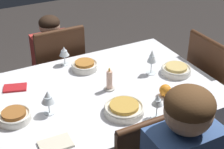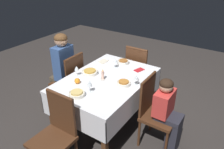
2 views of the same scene
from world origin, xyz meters
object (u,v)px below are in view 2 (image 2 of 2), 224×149
at_px(wine_glass_south, 77,69).
at_px(wine_glass_north, 136,78).
at_px(chair_north, 155,109).
at_px(candle_centerpiece, 103,76).
at_px(chair_east, 56,132).
at_px(chair_south, 70,80).
at_px(person_child_red, 168,113).
at_px(wine_glass_east, 90,83).
at_px(napkin_red_folded, 139,70).
at_px(bowl_south, 90,72).
at_px(napkin_spare_side, 103,62).
at_px(chair_west, 139,70).
at_px(bowl_north, 124,83).
at_px(bowl_east, 77,94).
at_px(bowl_west, 123,62).
at_px(wine_glass_west, 115,61).
at_px(dining_table, 106,85).
at_px(orange_fruit, 77,81).
at_px(person_adult_denim, 62,67).

relative_size(wine_glass_south, wine_glass_north, 1.05).
xyz_separation_m(chair_north, wine_glass_north, (-0.03, -0.30, 0.34)).
relative_size(wine_glass_north, candle_centerpiece, 0.89).
bearing_deg(chair_east, wine_glass_south, 114.60).
bearing_deg(chair_south, person_child_red, 90.82).
distance_m(chair_south, wine_glass_east, 0.91).
bearing_deg(napkin_red_folded, bowl_south, -47.76).
bearing_deg(wine_glass_north, napkin_red_folded, -158.16).
xyz_separation_m(chair_east, napkin_spare_side, (-1.33, -0.31, 0.25)).
height_order(chair_south, chair_west, same).
xyz_separation_m(chair_east, bowl_south, (-0.91, -0.24, 0.27)).
distance_m(bowl_north, bowl_east, 0.61).
bearing_deg(wine_glass_east, chair_west, -179.68).
xyz_separation_m(bowl_west, wine_glass_east, (0.92, 0.09, 0.09)).
distance_m(chair_west, wine_glass_south, 1.20).
bearing_deg(bowl_north, bowl_east, -32.69).
distance_m(person_child_red, bowl_east, 1.12).
bearing_deg(chair_west, wine_glass_west, 79.74).
xyz_separation_m(bowl_east, candle_centerpiece, (-0.48, 0.03, 0.03)).
relative_size(dining_table, orange_fruit, 19.31).
distance_m(dining_table, napkin_spare_side, 0.54).
height_order(dining_table, person_child_red, person_child_red).
xyz_separation_m(chair_west, bowl_west, (0.39, -0.08, 0.28)).
relative_size(chair_west, wine_glass_north, 7.04).
relative_size(chair_south, bowl_east, 4.85).
xyz_separation_m(dining_table, wine_glass_north, (-0.08, 0.41, 0.20)).
height_order(chair_south, wine_glass_east, chair_south).
xyz_separation_m(chair_north, bowl_west, (-0.50, -0.76, 0.28)).
distance_m(person_child_red, bowl_west, 1.09).
bearing_deg(wine_glass_west, orange_fruit, -12.92).
relative_size(bowl_north, wine_glass_north, 1.32).
relative_size(chair_west, wine_glass_south, 6.67).
relative_size(chair_east, bowl_east, 4.85).
distance_m(chair_east, person_child_red, 1.32).
distance_m(chair_east, bowl_south, 0.98).
relative_size(chair_west, person_adult_denim, 0.77).
distance_m(chair_south, chair_east, 1.16).
bearing_deg(chair_west, bowl_south, 72.83).
bearing_deg(chair_south, wine_glass_north, 92.96).
bearing_deg(bowl_north, person_adult_denim, -91.86).
xyz_separation_m(person_adult_denim, wine_glass_west, (-0.33, 0.77, 0.17)).
distance_m(person_adult_denim, bowl_north, 1.14).
height_order(chair_north, candle_centerpiece, chair_north).
bearing_deg(candle_centerpiece, wine_glass_north, 106.59).
relative_size(chair_south, bowl_north, 5.33).
distance_m(wine_glass_east, orange_fruit, 0.28).
relative_size(bowl_south, orange_fruit, 3.06).
bearing_deg(napkin_red_folded, bowl_west, -103.91).
relative_size(dining_table, bowl_south, 6.30).
bearing_deg(bowl_south, bowl_west, 159.07).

